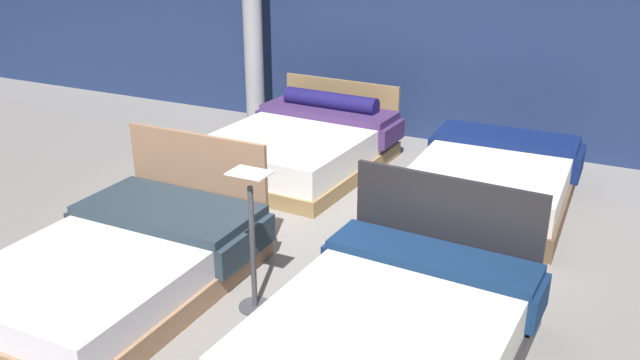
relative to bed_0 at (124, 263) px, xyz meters
The scene contains 7 objects.
ground_plane 1.84m from the bed_0, 55.72° to the left, with size 18.00×18.00×0.02m, color gray.
showroom_back_wall 4.96m from the bed_0, 77.41° to the left, with size 18.00×0.06×3.50m, color navy.
bed_0 is the anchor object (origin of this frame).
bed_1 2.15m from the bed_0, ahead, with size 1.62×2.05×0.97m.
bed_2 2.95m from the bed_0, 90.62° to the left, with size 1.79×2.20×0.83m.
bed_3 3.56m from the bed_0, 53.05° to the left, with size 1.55×1.97×0.55m.
price_sign 1.07m from the bed_0, 11.74° to the left, with size 0.28×0.24×1.07m.
Camera 1 is at (2.26, -4.78, 2.66)m, focal length 36.85 mm.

